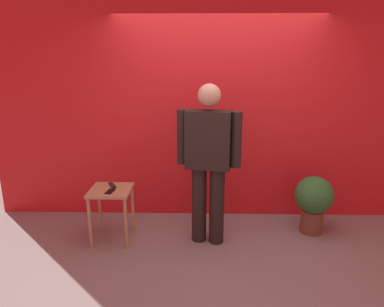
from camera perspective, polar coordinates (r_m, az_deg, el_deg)
name	(u,v)px	position (r m, az deg, el deg)	size (l,w,h in m)	color
ground_plane	(220,262)	(3.69, 4.68, -17.42)	(12.00, 12.00, 0.00)	gray
back_wall_red	(218,91)	(4.34, 4.23, 10.24)	(5.70, 0.12, 3.23)	red
standing_person	(209,157)	(3.68, 2.74, -0.61)	(0.70, 0.33, 1.75)	black
side_table	(111,199)	(3.97, -13.16, -7.27)	(0.45, 0.45, 0.61)	tan
cell_phone	(110,191)	(3.85, -13.33, -6.09)	(0.07, 0.14, 0.01)	black
tv_remote	(112,185)	(4.01, -13.00, -5.12)	(0.04, 0.17, 0.02)	black
potted_plant	(314,200)	(4.31, 19.41, -7.19)	(0.44, 0.44, 0.69)	brown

